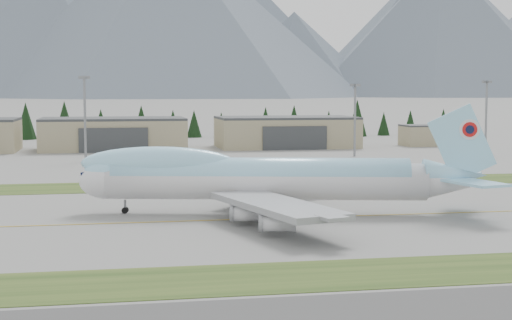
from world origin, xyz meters
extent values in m
plane|color=slate|center=(0.00, 0.00, 0.00)|extent=(7000.00, 7000.00, 0.00)
cube|color=#243E16|center=(0.00, -38.00, 0.00)|extent=(400.00, 14.00, 0.08)
cube|color=#243E16|center=(0.00, 45.00, 0.00)|extent=(400.00, 18.00, 0.08)
cube|color=gold|center=(0.00, 0.00, 0.00)|extent=(400.00, 0.40, 0.02)
cylinder|color=silver|center=(8.53, 4.66, 5.35)|extent=(51.72, 17.21, 6.00)
cylinder|color=#99DAFB|center=(7.63, 4.86, 6.46)|extent=(48.02, 15.95, 5.54)
ellipsoid|color=silver|center=(-16.67, 10.34, 5.35)|extent=(10.68, 7.96, 6.00)
ellipsoid|color=#99DAFB|center=(-16.67, 10.34, 6.46)|extent=(8.95, 6.72, 5.08)
ellipsoid|color=#99DAFB|center=(-8.57, 8.51, 8.21)|extent=(25.96, 10.57, 5.54)
cube|color=#0C1433|center=(-19.82, 11.05, 6.55)|extent=(2.46, 2.77, 1.20)
cone|color=silver|center=(38.23, -2.04, 5.35)|extent=(12.09, 8.17, 5.88)
cone|color=#99DAFB|center=(38.23, -2.04, 6.46)|extent=(11.08, 7.45, 5.35)
cube|color=#99DAFB|center=(39.13, -2.24, 11.63)|extent=(11.02, 3.00, 12.74)
cylinder|color=silver|center=(40.29, -2.12, 13.84)|extent=(3.28, 0.91, 3.32)
cylinder|color=red|center=(40.31, -2.03, 13.84)|extent=(2.38, 0.71, 2.40)
cylinder|color=#0C1433|center=(40.33, -1.94, 13.84)|extent=(1.39, 0.48, 1.38)
cube|color=#99DAFB|center=(41.25, 2.96, 5.90)|extent=(10.59, 11.42, 0.42)
cube|color=#99DAFB|center=(38.81, -7.84, 5.90)|extent=(7.57, 11.10, 0.42)
cube|color=gray|center=(13.68, 19.10, 3.69)|extent=(24.69, 26.70, 0.92)
cube|color=gray|center=(6.98, -10.60, 3.69)|extent=(15.76, 29.01, 0.92)
cylinder|color=silver|center=(8.72, 16.44, 1.94)|extent=(5.19, 3.31, 2.31)
cylinder|color=silver|center=(15.02, 23.81, 1.94)|extent=(5.19, 3.31, 2.31)
cylinder|color=silver|center=(3.65, -6.07, 1.94)|extent=(5.19, 3.31, 2.31)
cylinder|color=silver|center=(6.18, -15.43, 1.94)|extent=(5.19, 3.31, 2.31)
cylinder|color=gray|center=(-13.97, 9.73, 1.11)|extent=(0.49, 0.49, 2.21)
cylinder|color=gray|center=(7.79, 7.66, 1.20)|extent=(0.62, 0.62, 2.40)
cylinder|color=gray|center=(6.57, 2.26, 1.20)|extent=(0.62, 0.62, 2.40)
cylinder|color=gray|center=(12.29, 6.65, 1.20)|extent=(0.62, 0.62, 2.40)
cylinder|color=gray|center=(11.07, 1.25, 1.20)|extent=(0.62, 0.62, 2.40)
cylinder|color=black|center=(-14.05, 9.37, 0.51)|extent=(1.06, 0.54, 1.01)
cylinder|color=black|center=(-13.89, 10.09, 0.51)|extent=(1.06, 0.54, 1.01)
cylinder|color=black|center=(7.79, 7.66, 0.55)|extent=(1.18, 0.69, 1.11)
cylinder|color=black|center=(6.57, 2.26, 0.55)|extent=(1.18, 0.69, 1.11)
cylinder|color=black|center=(12.29, 6.65, 0.55)|extent=(1.18, 0.69, 1.11)
cylinder|color=black|center=(11.07, 1.25, 0.55)|extent=(1.18, 0.69, 1.11)
cube|color=tan|center=(-15.00, 150.00, 5.00)|extent=(48.00, 26.00, 10.00)
cube|color=#343638|center=(-15.00, 150.00, 10.40)|extent=(48.00, 26.00, 0.80)
cube|color=#343638|center=(-15.00, 136.70, 4.00)|extent=(22.08, 0.60, 8.00)
cube|color=tan|center=(45.00, 150.00, 5.00)|extent=(48.00, 26.00, 10.00)
cube|color=#343638|center=(45.00, 150.00, 10.40)|extent=(48.00, 26.00, 0.80)
cube|color=#343638|center=(45.00, 136.70, 4.00)|extent=(22.08, 0.60, 8.00)
cube|color=tan|center=(95.00, 148.00, 3.50)|extent=(14.00, 12.00, 7.00)
cube|color=#343638|center=(95.00, 148.00, 7.30)|extent=(14.00, 12.00, 0.60)
cylinder|color=gray|center=(-22.98, 106.58, 11.62)|extent=(0.70, 0.70, 23.24)
cube|color=gray|center=(-22.98, 106.58, 23.64)|extent=(3.20, 3.20, 0.80)
cylinder|color=gray|center=(57.14, 109.40, 10.60)|extent=(0.70, 0.70, 21.19)
cube|color=gray|center=(57.14, 109.40, 21.59)|extent=(3.20, 3.20, 0.80)
cylinder|color=gray|center=(101.34, 111.86, 11.14)|extent=(0.70, 0.70, 22.29)
cube|color=gray|center=(101.34, 111.86, 22.69)|extent=(3.20, 3.20, 0.80)
imported|color=white|center=(-16.11, 121.44, 0.00)|extent=(1.70, 3.21, 1.04)
imported|color=gold|center=(4.82, 108.58, 0.00)|extent=(4.02, 2.35, 1.25)
imported|color=silver|center=(60.84, 140.00, 0.00)|extent=(2.37, 3.84, 1.04)
cone|color=black|center=(-49.69, 212.07, 7.57)|extent=(8.48, 8.48, 15.15)
cone|color=black|center=(-34.12, 208.06, 7.90)|extent=(8.85, 8.85, 15.80)
cone|color=black|center=(-19.73, 215.78, 6.15)|extent=(6.89, 6.89, 12.30)
cone|color=black|center=(-3.05, 212.14, 6.91)|extent=(7.74, 7.74, 13.83)
cone|color=black|center=(10.25, 212.89, 5.96)|extent=(6.67, 6.67, 11.91)
cone|color=black|center=(19.26, 213.72, 5.87)|extent=(6.58, 6.58, 11.75)
cone|color=black|center=(31.23, 215.64, 5.33)|extent=(5.97, 5.97, 10.66)
cone|color=black|center=(49.70, 210.50, 6.47)|extent=(7.25, 7.25, 12.95)
cone|color=black|center=(62.80, 212.82, 6.86)|extent=(7.69, 7.69, 13.72)
cone|color=black|center=(77.23, 208.54, 5.62)|extent=(6.30, 6.30, 11.25)
cone|color=black|center=(90.13, 208.64, 7.98)|extent=(8.94, 8.94, 15.97)
cone|color=black|center=(103.81, 212.95, 5.23)|extent=(5.86, 5.86, 10.47)
cone|color=black|center=(116.19, 212.59, 5.66)|extent=(6.34, 6.34, 11.33)
cone|color=black|center=(130.99, 210.53, 5.93)|extent=(6.64, 6.64, 11.86)
cone|color=#4B5764|center=(-200.00, 2238.69, 209.76)|extent=(904.89, 904.89, 419.52)
cone|color=#4B5764|center=(150.00, 2125.09, 244.93)|extent=(1115.88, 1115.88, 489.86)
cone|color=#4B5764|center=(550.00, 2260.02, 130.43)|extent=(572.46, 572.46, 260.86)
cone|color=white|center=(550.00, 2260.02, 208.69)|extent=(217.54, 217.54, 104.34)
cone|color=#4B5764|center=(1000.00, 2186.02, 218.28)|extent=(902.60, 902.60, 436.55)
cone|color=#4B5764|center=(-200.00, 2900.00, 260.52)|extent=(1042.09, 1042.09, 521.04)
cone|color=#4B5764|center=(500.00, 2900.00, 238.42)|extent=(953.67, 953.67, 476.84)
cone|color=#4B5764|center=(1200.00, 2900.00, 242.81)|extent=(971.25, 971.25, 485.62)
cone|color=white|center=(1200.00, 2900.00, 378.79)|extent=(388.50, 388.50, 213.67)
camera|label=1|loc=(-16.30, -118.97, 20.10)|focal=55.00mm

